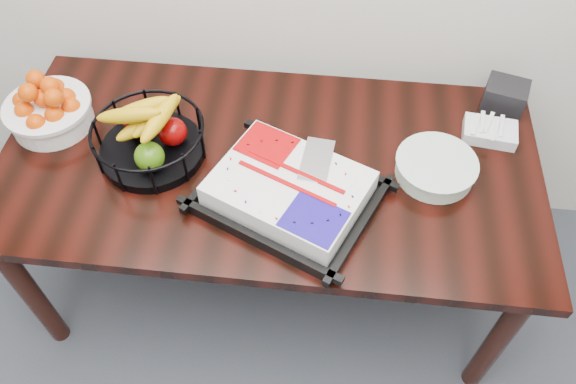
# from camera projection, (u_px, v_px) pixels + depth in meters

# --- Properties ---
(table) EXTENTS (1.80, 0.90, 0.75)m
(table) POSITION_uv_depth(u_px,v_px,m) (269.00, 177.00, 1.93)
(table) COLOR black
(table) RESTS_ON ground
(cake_tray) EXTENTS (0.63, 0.57, 0.10)m
(cake_tray) POSITION_uv_depth(u_px,v_px,m) (289.00, 191.00, 1.72)
(cake_tray) COLOR black
(cake_tray) RESTS_ON table
(tangerine_bowl) EXTENTS (0.29, 0.29, 0.19)m
(tangerine_bowl) POSITION_uv_depth(u_px,v_px,m) (47.00, 106.00, 1.90)
(tangerine_bowl) COLOR white
(tangerine_bowl) RESTS_ON table
(fruit_basket) EXTENTS (0.37, 0.37, 0.19)m
(fruit_basket) POSITION_uv_depth(u_px,v_px,m) (149.00, 138.00, 1.82)
(fruit_basket) COLOR black
(fruit_basket) RESTS_ON table
(plate_stack) EXTENTS (0.26, 0.26, 0.06)m
(plate_stack) POSITION_uv_depth(u_px,v_px,m) (435.00, 168.00, 1.80)
(plate_stack) COLOR white
(plate_stack) RESTS_ON table
(fork_bag) EXTENTS (0.19, 0.14, 0.05)m
(fork_bag) POSITION_uv_depth(u_px,v_px,m) (490.00, 131.00, 1.91)
(fork_bag) COLOR silver
(fork_bag) RESTS_ON table
(napkin_box) EXTENTS (0.17, 0.15, 0.10)m
(napkin_box) POSITION_uv_depth(u_px,v_px,m) (505.00, 96.00, 1.98)
(napkin_box) COLOR black
(napkin_box) RESTS_ON table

